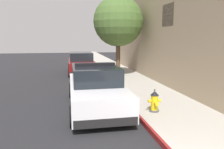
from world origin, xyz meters
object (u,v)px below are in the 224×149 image
Objects in this scene: parked_car_silver_ahead at (81,63)px; street_tree at (118,22)px; fire_hydrant at (154,101)px; police_cruiser at (95,88)px.

parked_car_silver_ahead is 4.56m from street_tree.
fire_hydrant is at bearing -79.43° from parked_car_silver_ahead.
street_tree is at bearing -50.09° from parked_car_silver_ahead.
street_tree reaches higher than police_cruiser.
parked_car_silver_ahead is at bearing 129.91° from street_tree.
street_tree is at bearing 87.06° from fire_hydrant.
fire_hydrant is 8.01m from street_tree.
parked_car_silver_ahead reaches higher than fire_hydrant.
fire_hydrant is at bearing -92.94° from street_tree.
police_cruiser is 2.25m from fire_hydrant.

